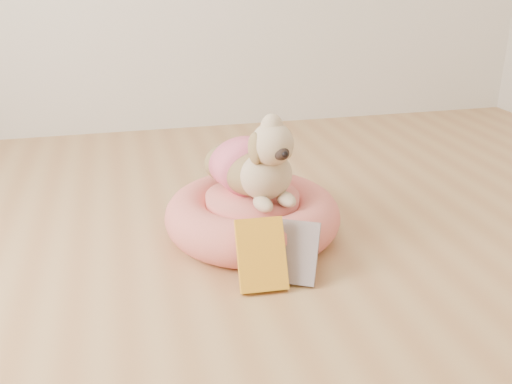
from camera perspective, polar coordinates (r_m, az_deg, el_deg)
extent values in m
cylinder|color=#D76754|center=(1.97, -0.35, -3.13)|extent=(0.44, 0.44, 0.09)
torus|color=#D76754|center=(1.96, -0.35, -2.29)|extent=(0.60, 0.60, 0.15)
cylinder|color=#D76754|center=(1.95, -0.35, -1.32)|extent=(0.32, 0.32, 0.08)
cube|color=yellow|center=(1.66, 0.54, -6.27)|extent=(0.15, 0.14, 0.20)
cube|color=silver|center=(1.71, 4.12, -6.06)|extent=(0.16, 0.16, 0.17)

